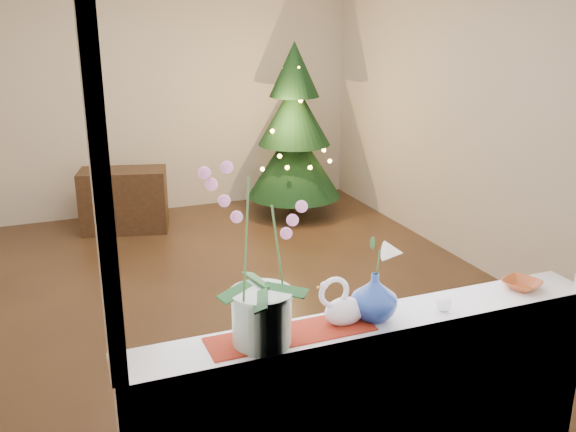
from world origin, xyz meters
The scene contains 16 objects.
ground centered at (0.00, 0.00, 0.00)m, with size 5.00×5.00×0.00m, color #392417.
wall_back centered at (0.00, 2.50, 1.35)m, with size 4.50×0.10×2.70m, color beige.
wall_front centered at (0.00, -2.50, 1.35)m, with size 4.50×0.10×2.70m, color beige.
wall_right centered at (2.25, 0.00, 1.35)m, with size 0.10×5.00×2.70m, color beige.
window_apron centered at (0.00, -2.46, 0.44)m, with size 2.20×0.08×0.88m, color white.
windowsill centered at (0.00, -2.37, 0.90)m, with size 2.20×0.26×0.04m, color white.
window_frame centered at (0.00, -2.47, 1.70)m, with size 2.22×0.06×1.60m, color white, non-canonical shape.
runner centered at (-0.38, -2.37, 0.92)m, with size 0.70×0.20×0.01m, color maroon.
orchid_pot centered at (-0.51, -2.39, 1.29)m, with size 0.26×0.26×0.75m, color white, non-canonical shape.
swan centered at (-0.13, -2.36, 1.02)m, with size 0.25×0.11×0.21m, color silver, non-canonical shape.
blue_vase centered at (0.00, -2.37, 1.04)m, with size 0.23×0.23×0.24m, color navy.
lily centered at (0.00, -2.37, 1.25)m, with size 0.13×0.08×0.18m, color beige, non-canonical shape.
paperweight centered at (0.33, -2.42, 0.95)m, with size 0.07×0.07×0.07m, color white.
amber_dish centered at (0.81, -2.36, 0.94)m, with size 0.15×0.15×0.04m, color #943E1A.
xmas_tree centered at (1.33, 1.78, 0.94)m, with size 1.02×1.02×1.87m, color black, non-canonical shape.
side_table centered at (-0.49, 1.92, 0.32)m, with size 0.85×0.43×0.64m, color black.
Camera 1 is at (-1.26, -4.54, 2.19)m, focal length 40.00 mm.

